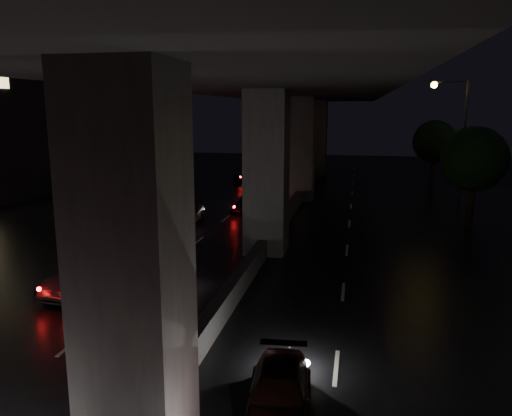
% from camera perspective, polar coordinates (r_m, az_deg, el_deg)
% --- Properties ---
extents(ground, '(120.00, 120.00, 0.00)m').
position_cam_1_polar(ground, '(20.67, -1.35, -8.77)').
color(ground, black).
rests_on(ground, ground).
extents(viaduct, '(12.00, 80.00, 10.50)m').
position_cam_1_polar(viaduct, '(24.35, 1.27, 14.23)').
color(viaduct, '#353538').
rests_on(viaduct, ground).
extents(median_barrier, '(0.45, 70.00, 0.85)m').
position_cam_1_polar(median_barrier, '(25.22, 1.19, -4.05)').
color(median_barrier, '#353538').
rests_on(median_barrier, ground).
extents(tree_c, '(3.80, 3.80, 6.12)m').
position_cam_1_polar(tree_c, '(31.76, 23.67, 5.11)').
color(tree_c, black).
rests_on(tree_c, ground).
extents(tree_d, '(3.80, 3.80, 6.12)m').
position_cam_1_polar(tree_d, '(47.48, 19.74, 7.13)').
color(tree_d, black).
rests_on(tree_d, ground).
extents(streetlight_far, '(2.52, 0.44, 9.00)m').
position_cam_1_polar(streetlight_far, '(37.54, 21.93, 8.29)').
color(streetlight_far, '#2D2D33').
rests_on(streetlight_far, ground).
extents(car_3, '(1.80, 3.78, 1.06)m').
position_cam_1_polar(car_3, '(12.44, 2.62, -20.52)').
color(car_3, black).
rests_on(car_3, ground).
extents(car_4, '(1.69, 3.89, 1.24)m').
position_cam_1_polar(car_4, '(20.91, -19.44, -7.40)').
color(car_4, black).
rests_on(car_4, ground).
extents(car_5, '(2.13, 4.16, 1.31)m').
position_cam_1_polar(car_5, '(18.75, -12.04, -9.05)').
color(car_5, '#232426').
rests_on(car_5, ground).
extents(car_6, '(1.88, 3.73, 1.22)m').
position_cam_1_polar(car_6, '(27.82, -10.98, -2.40)').
color(car_6, black).
rests_on(car_6, ground).
extents(car_7, '(1.62, 3.88, 1.12)m').
position_cam_1_polar(car_7, '(31.76, -7.88, -0.69)').
color(car_7, '#26272A').
rests_on(car_7, ground).
extents(car_8, '(1.91, 3.66, 1.19)m').
position_cam_1_polar(car_8, '(34.66, -1.01, 0.48)').
color(car_8, black).
rests_on(car_8, ground).
extents(car_9, '(1.30, 3.30, 1.07)m').
position_cam_1_polar(car_9, '(39.91, 1.36, 1.82)').
color(car_9, '#49443F').
rests_on(car_9, ground).
extents(car_10, '(2.34, 4.24, 1.12)m').
position_cam_1_polar(car_10, '(43.77, 1.90, 2.69)').
color(car_10, black).
rests_on(car_10, ground).
extents(car_11, '(2.98, 4.85, 1.26)m').
position_cam_1_polar(car_11, '(49.04, -0.68, 3.70)').
color(car_11, black).
rests_on(car_11, ground).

